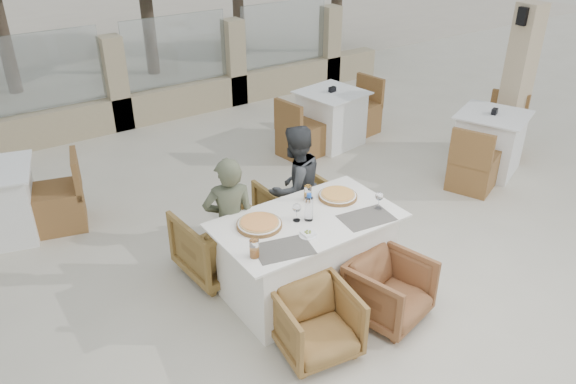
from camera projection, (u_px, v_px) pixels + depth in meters
ground at (304, 292)px, 5.15m from camera, size 80.00×80.00×0.00m
sand_patch at (6, 21)px, 15.30m from camera, size 30.00×16.00×0.01m
perimeter_wall_far at (115, 77)px, 8.24m from camera, size 10.00×0.34×1.60m
lantern_pillar at (518, 80)px, 7.46m from camera, size 0.34×0.34×2.00m
dining_table at (307, 256)px, 4.99m from camera, size 1.60×0.90×0.77m
placemat_near_left at (284, 249)px, 4.41m from camera, size 0.51×0.40×0.00m
placemat_near_right at (367, 218)px, 4.82m from camera, size 0.49×0.36×0.00m
pizza_left at (259, 224)px, 4.69m from camera, size 0.48×0.48×0.05m
pizza_right at (338, 196)px, 5.12m from camera, size 0.36×0.36×0.05m
water_bottle at (309, 207)px, 4.74m from camera, size 0.10×0.10×0.25m
wine_glass_centre at (297, 211)px, 4.74m from camera, size 0.08×0.08×0.18m
wine_glass_corner at (379, 200)px, 4.92m from camera, size 0.10×0.10×0.18m
beer_glass_left at (254, 249)px, 4.29m from camera, size 0.09×0.09×0.15m
beer_glass_right at (308, 193)px, 5.06m from camera, size 0.08×0.08×0.14m
olive_dish at (308, 233)px, 4.57m from camera, size 0.13×0.13×0.04m
armchair_far_left at (219, 242)px, 5.30m from camera, size 0.75×0.77×0.65m
armchair_far_right at (294, 207)px, 5.90m from camera, size 0.67×0.69×0.61m
armchair_near_left at (316, 323)px, 4.39m from camera, size 0.67×0.69×0.55m
armchair_near_right at (389, 290)px, 4.74m from camera, size 0.74×0.75×0.56m
diner_left at (230, 223)px, 4.99m from camera, size 0.55×0.45×1.28m
diner_right at (295, 187)px, 5.57m from camera, size 0.69×0.57×1.29m
bg_table_b at (331, 118)px, 7.93m from camera, size 1.75×1.06×0.77m
bg_table_c at (489, 142)px, 7.19m from camera, size 1.83×1.39×0.77m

